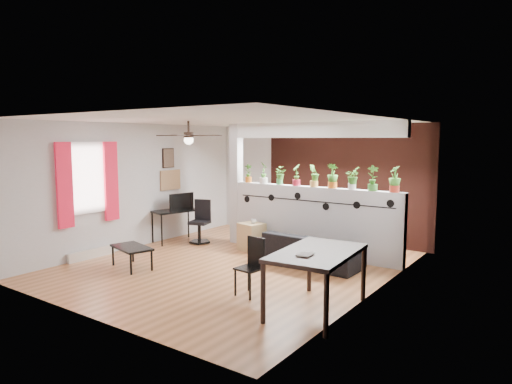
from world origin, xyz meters
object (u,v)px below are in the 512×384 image
Objects in this scene: potted_plant_2 at (280,175)px; cube_shelf at (252,237)px; potted_plant_1 at (264,172)px; potted_plant_4 at (314,175)px; potted_plant_7 at (373,177)px; computer_desk at (175,213)px; potted_plant_8 at (395,178)px; cup at (254,221)px; folding_chair at (253,261)px; potted_plant_6 at (352,178)px; office_chair at (201,224)px; ceiling_fan at (189,137)px; potted_plant_3 at (296,174)px; potted_plant_0 at (248,173)px; coffee_table at (132,249)px; dining_table at (317,257)px; sofa at (308,250)px; potted_plant_5 at (333,175)px.

potted_plant_2 is 0.65× the size of cube_shelf.
potted_plant_1 is 1.06× the size of potted_plant_4.
potted_plant_7 is 4.40m from computer_desk.
potted_plant_8 is 4.02× the size of cup.
potted_plant_1 reaches higher than folding_chair.
potted_plant_2 is 0.44× the size of folding_chair.
potted_plant_6 is 0.44× the size of office_chair.
ceiling_fan is 2.78× the size of potted_plant_3.
potted_plant_3 is (1.19, 0.00, 0.02)m from potted_plant_0.
potted_plant_3 reaches higher than cube_shelf.
coffee_table is (0.87, -1.95, -0.30)m from computer_desk.
potted_plant_3 is 1.58m from cube_shelf.
potted_plant_1 is 3.12m from coffee_table.
potted_plant_1 is at bearing 69.72° from coffee_table.
potted_plant_0 is 3.40m from folding_chair.
folding_chair is (-0.81, -2.57, -1.10)m from potted_plant_7.
cube_shelf is 0.52× the size of computer_desk.
potted_plant_4 is at bearing 11.38° from office_chair.
dining_table is at bearing -61.08° from potted_plant_4.
sofa is at bearing -25.90° from potted_plant_1.
potted_plant_4 is at bearing 20.24° from cup.
potted_plant_5 is 2.96m from dining_table.
potted_plant_0 is 1.98m from potted_plant_5.
potted_plant_2 reaches higher than coffee_table.
computer_desk is at bearing 114.09° from coffee_table.
potted_plant_1 is at bearing 0.00° from potted_plant_0.
potted_plant_4 is at bearing -0.00° from potted_plant_1.
sofa is at bearing -152.05° from potted_plant_8.
potted_plant_6 is at bearing 104.12° from dining_table.
potted_plant_8 is 0.50× the size of office_chair.
potted_plant_1 is 0.29× the size of dining_table.
potted_plant_6 is (0.40, 0.00, -0.03)m from potted_plant_5.
potted_plant_4 is 0.93× the size of potted_plant_5.
coffee_table is at bearing -123.08° from ceiling_fan.
office_chair is at bearing -176.51° from cup.
potted_plant_5 is 4.06× the size of cup.
potted_plant_0 is at bearing -19.38° from sofa.
sofa reaches higher than coffee_table.
potted_plant_3 is at bearing 0.00° from potted_plant_2.
potted_plant_0 is 2.35m from sofa.
potted_plant_5 reaches higher than coffee_table.
potted_plant_4 is 2.82m from office_chair.
dining_table is (0.27, -2.62, -0.87)m from potted_plant_7.
computer_desk is (-3.05, -0.74, -0.93)m from potted_plant_4.
coffee_table is at bearing -114.50° from cup.
potted_plant_0 is 0.40m from potted_plant_1.
office_chair is (-3.70, -0.51, -1.19)m from potted_plant_7.
coffee_table is (-0.98, -2.26, 0.06)m from cube_shelf.
sofa is at bearing -127.15° from potted_plant_6.
potted_plant_0 is 0.79m from potted_plant_2.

